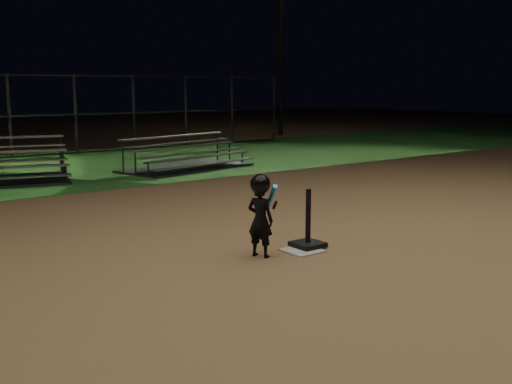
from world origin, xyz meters
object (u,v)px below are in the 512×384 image
(child_batter, at_px, (261,213))
(home_plate, at_px, (302,251))
(light_pole_right, at_px, (282,19))
(batting_tee, at_px, (308,236))
(bleacher_right, at_px, (187,162))

(child_batter, bearing_deg, home_plate, -127.49)
(home_plate, height_order, light_pole_right, light_pole_right)
(batting_tee, distance_m, bleacher_right, 8.28)
(child_batter, height_order, bleacher_right, child_batter)
(child_batter, distance_m, bleacher_right, 8.51)
(child_batter, relative_size, bleacher_right, 0.28)
(batting_tee, xyz_separation_m, light_pole_right, (11.83, 14.87, 4.78))
(batting_tee, relative_size, bleacher_right, 0.21)
(home_plate, height_order, child_batter, child_batter)
(home_plate, relative_size, child_batter, 0.43)
(bleacher_right, bearing_deg, home_plate, -122.67)
(batting_tee, height_order, child_batter, child_batter)
(home_plate, bearing_deg, child_batter, 166.63)
(home_plate, xyz_separation_m, bleacher_right, (2.96, 7.87, 0.16))
(batting_tee, distance_m, light_pole_right, 19.59)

